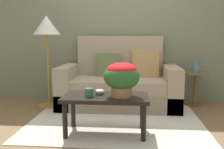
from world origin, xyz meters
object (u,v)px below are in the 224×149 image
at_px(coffee_table, 106,101).
at_px(side_table, 195,83).
at_px(couch, 119,86).
at_px(floor_lamp, 47,31).
at_px(coffee_mug, 89,93).
at_px(snack_bowl, 99,91).
at_px(potted_plant, 122,76).
at_px(table_vase, 196,66).

xyz_separation_m(coffee_table, side_table, (1.33, 1.37, -0.01)).
distance_m(couch, floor_lamp, 1.45).
height_order(couch, floor_lamp, floor_lamp).
distance_m(couch, coffee_mug, 1.33).
bearing_deg(side_table, floor_lamp, -173.97).
bearing_deg(floor_lamp, coffee_mug, -53.47).
bearing_deg(snack_bowl, potted_plant, -20.35).
height_order(floor_lamp, snack_bowl, floor_lamp).
xyz_separation_m(floor_lamp, coffee_mug, (0.87, -1.18, -0.72)).
distance_m(snack_bowl, table_vase, 1.95).
xyz_separation_m(floor_lamp, table_vase, (2.40, 0.27, -0.57)).
bearing_deg(snack_bowl, side_table, 42.68).
xyz_separation_m(couch, coffee_table, (-0.09, -1.22, 0.05)).
distance_m(coffee_table, side_table, 1.91).
distance_m(side_table, snack_bowl, 1.93).
bearing_deg(table_vase, side_table, -122.91).
relative_size(coffee_table, snack_bowl, 8.24).
xyz_separation_m(side_table, coffee_mug, (-1.52, -1.43, 0.12)).
distance_m(coffee_table, table_vase, 1.94).
bearing_deg(potted_plant, coffee_mug, -175.75).
bearing_deg(potted_plant, snack_bowl, 159.65).
relative_size(couch, table_vase, 8.09).
xyz_separation_m(couch, table_vase, (1.25, 0.16, 0.31)).
height_order(couch, coffee_mug, couch).
distance_m(floor_lamp, potted_plant, 1.77).
xyz_separation_m(coffee_table, coffee_mug, (-0.18, -0.06, 0.11)).
bearing_deg(floor_lamp, side_table, 6.03).
bearing_deg(couch, coffee_table, -94.42).
relative_size(couch, floor_lamp, 1.30).
height_order(coffee_table, floor_lamp, floor_lamp).
bearing_deg(side_table, potted_plant, -129.34).
relative_size(potted_plant, snack_bowl, 3.40).
bearing_deg(table_vase, potted_plant, -129.28).
distance_m(coffee_table, floor_lamp, 1.74).
bearing_deg(coffee_table, coffee_mug, -160.45).
relative_size(snack_bowl, table_vase, 0.51).
xyz_separation_m(potted_plant, table_vase, (1.16, 1.42, -0.04)).
bearing_deg(coffee_mug, floor_lamp, 126.53).
xyz_separation_m(couch, coffee_mug, (-0.27, -1.29, 0.17)).
bearing_deg(side_table, snack_bowl, -137.32).
xyz_separation_m(potted_plant, snack_bowl, (-0.27, 0.10, -0.20)).
bearing_deg(coffee_table, table_vase, 45.75).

